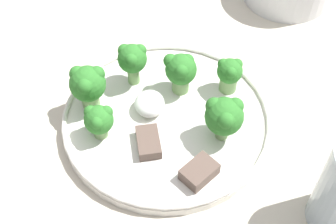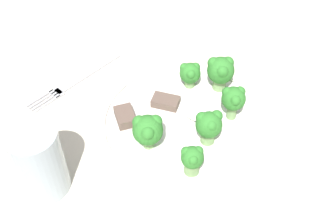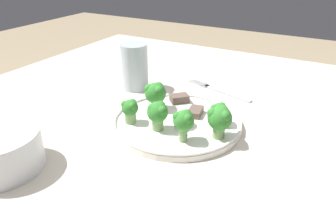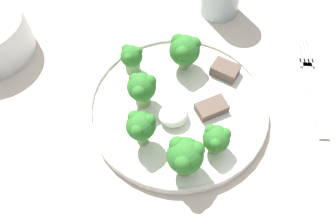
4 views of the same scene
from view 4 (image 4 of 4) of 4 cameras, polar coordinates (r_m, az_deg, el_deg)
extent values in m
plane|color=#9E896B|center=(1.18, 3.21, -17.26)|extent=(8.00, 8.00, 0.00)
cube|color=beige|center=(0.53, 6.78, 2.37)|extent=(1.09, 1.17, 0.03)
cylinder|color=brown|center=(1.29, 19.12, 16.46)|extent=(0.06, 0.06, 0.69)
cylinder|color=white|center=(0.50, 1.80, 0.84)|extent=(0.27, 0.27, 0.01)
torus|color=white|center=(0.49, 1.83, 1.41)|extent=(0.27, 0.27, 0.01)
cube|color=#B2B2B7|center=(0.56, 24.21, 2.16)|extent=(0.06, 0.14, 0.00)
cube|color=#B2B2B7|center=(0.60, 22.99, 7.83)|extent=(0.03, 0.02, 0.00)
cube|color=#B2B2B7|center=(0.62, 23.44, 9.73)|extent=(0.02, 0.05, 0.00)
cube|color=#B2B2B7|center=(0.62, 22.85, 9.79)|extent=(0.02, 0.05, 0.00)
cube|color=#B2B2B7|center=(0.62, 22.26, 9.86)|extent=(0.02, 0.05, 0.00)
cube|color=#B2B2B7|center=(0.61, 21.66, 9.92)|extent=(0.02, 0.05, 0.00)
cylinder|color=#7FA866|center=(0.43, 2.82, -9.17)|extent=(0.02, 0.02, 0.02)
sphere|color=#337F2D|center=(0.41, 2.99, -7.60)|extent=(0.05, 0.05, 0.05)
sphere|color=#337F2D|center=(0.40, 5.00, -6.51)|extent=(0.02, 0.02, 0.02)
sphere|color=#337F2D|center=(0.40, 1.61, -5.69)|extent=(0.02, 0.02, 0.02)
sphere|color=#337F2D|center=(0.39, 2.58, -8.76)|extent=(0.02, 0.02, 0.02)
cylinder|color=#7FA866|center=(0.52, -6.14, 7.96)|extent=(0.02, 0.02, 0.02)
sphere|color=#337F2D|center=(0.51, -6.38, 9.63)|extent=(0.03, 0.03, 0.03)
sphere|color=#337F2D|center=(0.50, -5.31, 10.44)|extent=(0.02, 0.02, 0.02)
sphere|color=#337F2D|center=(0.51, -7.24, 10.80)|extent=(0.02, 0.02, 0.02)
sphere|color=#337F2D|center=(0.49, -6.84, 9.35)|extent=(0.02, 0.02, 0.02)
cylinder|color=#7FA866|center=(0.53, 2.77, 8.64)|extent=(0.02, 0.02, 0.02)
sphere|color=#337F2D|center=(0.51, 2.90, 10.67)|extent=(0.05, 0.05, 0.05)
sphere|color=#337F2D|center=(0.50, 4.55, 11.76)|extent=(0.02, 0.02, 0.02)
sphere|color=#337F2D|center=(0.51, 1.77, 12.34)|extent=(0.02, 0.02, 0.02)
sphere|color=#337F2D|center=(0.49, 2.56, 10.33)|extent=(0.02, 0.02, 0.02)
cylinder|color=#7FA866|center=(0.45, 8.06, -5.85)|extent=(0.02, 0.02, 0.02)
sphere|color=#337F2D|center=(0.43, 8.39, -4.63)|extent=(0.04, 0.04, 0.04)
sphere|color=#337F2D|center=(0.43, 9.90, -3.79)|extent=(0.02, 0.02, 0.02)
sphere|color=#337F2D|center=(0.43, 7.43, -3.22)|extent=(0.02, 0.02, 0.02)
sphere|color=#337F2D|center=(0.42, 8.26, -5.40)|extent=(0.02, 0.02, 0.02)
cylinder|color=#7FA866|center=(0.45, -4.51, -4.24)|extent=(0.02, 0.02, 0.03)
sphere|color=#337F2D|center=(0.42, -4.77, -2.45)|extent=(0.04, 0.04, 0.04)
sphere|color=#337F2D|center=(0.42, -3.28, -1.51)|extent=(0.02, 0.02, 0.02)
sphere|color=#337F2D|center=(0.42, -5.92, -0.86)|extent=(0.02, 0.02, 0.02)
sphere|color=#337F2D|center=(0.41, -5.35, -3.22)|extent=(0.02, 0.02, 0.02)
cylinder|color=#7FA866|center=(0.48, -4.34, 2.20)|extent=(0.02, 0.02, 0.02)
sphere|color=#337F2D|center=(0.46, -4.55, 4.06)|extent=(0.04, 0.04, 0.04)
sphere|color=#337F2D|center=(0.45, -3.09, 5.07)|extent=(0.02, 0.02, 0.02)
sphere|color=#337F2D|center=(0.46, -5.68, 5.63)|extent=(0.02, 0.02, 0.02)
sphere|color=#337F2D|center=(0.45, -5.12, 3.51)|extent=(0.02, 0.02, 0.02)
cube|color=brown|center=(0.53, 9.91, 7.21)|extent=(0.05, 0.05, 0.02)
cube|color=brown|center=(0.48, 7.58, 0.73)|extent=(0.05, 0.04, 0.01)
ellipsoid|color=white|center=(0.47, 0.98, -0.52)|extent=(0.04, 0.04, 0.02)
camera|label=1|loc=(0.54, 69.03, 40.36)|focal=50.00mm
camera|label=2|loc=(0.74, -55.07, 60.94)|focal=50.00mm
camera|label=3|loc=(0.47, -89.95, -19.75)|focal=35.00mm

